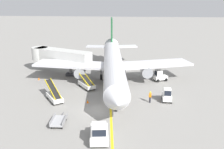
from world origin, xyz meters
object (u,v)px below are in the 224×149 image
Objects in this scene: baggage_tug_near_wing at (160,76)px; belt_loader_aft_hold at (54,96)px; jet_bridge at (57,56)px; safety_cone_nose_right at (88,101)px; belt_loader_forward_hold at (86,83)px; baggage_tug_by_cargo_door at (167,95)px; safety_cone_nose_left at (39,79)px; ground_crew_marshaller at (150,97)px; baggage_cart_loaded at (59,121)px; pushback_tug at (99,133)px; airliner at (113,63)px.

baggage_tug_near_wing is 0.56× the size of belt_loader_aft_hold.
safety_cone_nose_right is (8.35, -13.87, -3.32)m from jet_bridge.
belt_loader_forward_hold is (-12.57, -4.57, -0.15)m from baggage_tug_near_wing.
baggage_tug_by_cargo_door is 23.63m from safety_cone_nose_left.
baggage_tug_near_wing is at bearing 19.99° from belt_loader_forward_hold.
jet_bridge is 2.70× the size of belt_loader_forward_hold.
belt_loader_aft_hold reaches higher than baggage_tug_by_cargo_door.
safety_cone_nose_right is (-8.98, -0.86, -0.69)m from ground_crew_marshaller.
baggage_cart_loaded is at bearing -69.20° from belt_loader_aft_hold.
pushback_tug is 22.24m from baggage_tug_near_wing.
baggage_tug_near_wing is (19.65, -3.12, -2.62)m from jet_bridge.
baggage_cart_loaded is (-13.64, -17.34, -0.46)m from baggage_tug_near_wing.
airliner is 12.42m from belt_loader_aft_hold.
pushback_tug is 8.67× the size of safety_cone_nose_left.
safety_cone_nose_left is at bearing 138.19° from safety_cone_nose_right.
baggage_tug_near_wing is (8.30, 1.21, -2.49)m from airliner.
belt_loader_aft_hold is 10.97× the size of safety_cone_nose_right.
belt_loader_forward_hold reaches higher than baggage_tug_by_cargo_door.
pushback_tug is 0.79× the size of belt_loader_aft_hold.
safety_cone_nose_left is (-13.70, 19.47, -0.77)m from pushback_tug.
belt_loader_forward_hold is 6.86m from belt_loader_aft_hold.
jet_bridge is 2.67× the size of belt_loader_aft_hold.
pushback_tug is at bearing -52.20° from belt_loader_aft_hold.
airliner is 14.08m from safety_cone_nose_left.
baggage_cart_loaded is 8.60× the size of safety_cone_nose_left.
safety_cone_nose_left is at bearing 125.13° from pushback_tug.
belt_loader_aft_hold is (-7.99, 10.29, -0.22)m from pushback_tug.
jet_bridge is 29.25× the size of safety_cone_nose_right.
jet_bridge reaches higher than ground_crew_marshaller.
ground_crew_marshaller is at bearing -36.89° from jet_bridge.
airliner is 80.32× the size of safety_cone_nose_right.
baggage_cart_loaded is at bearing -108.32° from airliner.
belt_loader_forward_hold and belt_loader_aft_hold have the same top height.
pushback_tug is at bearing -75.15° from belt_loader_forward_hold.
pushback_tug is 12.30m from ground_crew_marshaller.
baggage_cart_loaded is (6.00, -20.46, -3.07)m from jet_bridge.
belt_loader_forward_hold reaches higher than ground_crew_marshaller.
belt_loader_aft_hold is at bearing -178.18° from ground_crew_marshaller.
baggage_tug_near_wing is 0.72× the size of baggage_cart_loaded.
belt_loader_forward_hold is at bearing 104.85° from pushback_tug.
baggage_tug_by_cargo_door is 5.55× the size of safety_cone_nose_left.
jet_bridge is 23.50m from baggage_tug_by_cargo_door.
safety_cone_nose_right is at bearing -172.45° from baggage_tug_by_cargo_door.
safety_cone_nose_left and safety_cone_nose_right have the same top height.
jet_bridge reaches higher than pushback_tug.
airliner is 9.34× the size of baggage_cart_loaded.
baggage_tug_by_cargo_door is 5.55× the size of safety_cone_nose_right.
jet_bridge is at bearing 121.06° from safety_cone_nose_right.
belt_loader_aft_hold is at bearing -76.04° from jet_bridge.
belt_loader_aft_hold is at bearing -58.09° from safety_cone_nose_left.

